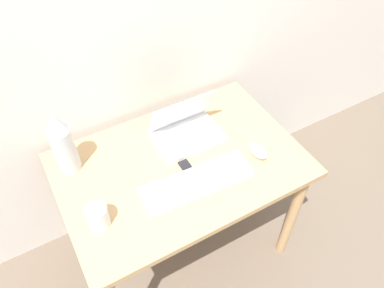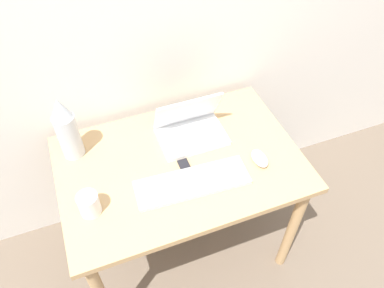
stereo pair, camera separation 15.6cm
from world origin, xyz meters
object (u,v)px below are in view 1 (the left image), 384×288
laptop (185,128)px  mp3_player (185,165)px  mouse (258,151)px  mug (98,217)px  keyboard (197,182)px  vase (62,142)px

laptop → mp3_player: laptop is taller
mouse → mug: 0.73m
keyboard → mug: (-0.41, 0.02, 0.04)m
vase → mp3_player: 0.51m
mouse → mp3_player: size_ratio=1.83×
mp3_player → mug: size_ratio=0.59×
laptop → vase: size_ratio=0.97×
laptop → mouse: size_ratio=2.88×
vase → mp3_player: size_ratio=5.46×
keyboard → mouse: bearing=2.1°
mouse → mug: mug is taller
keyboard → mp3_player: (0.00, 0.11, -0.01)m
mug → keyboard: bearing=-2.5°
keyboard → vase: 0.57m
mug → laptop: bearing=26.3°
mug → mp3_player: bearing=12.0°
mug → mouse: bearing=-0.5°
laptop → mouse: bearing=-48.8°
mouse → mp3_player: (-0.31, 0.09, -0.01)m
mp3_player → mug: bearing=-168.0°
mouse → mug: (-0.73, 0.01, 0.03)m
vase → mug: bearing=-87.7°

